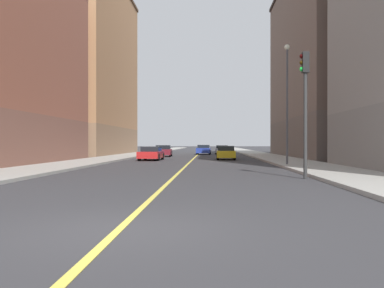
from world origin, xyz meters
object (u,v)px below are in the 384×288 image
(car_blue, at_px, (204,150))
(car_yellow, at_px, (226,153))
(car_silver, at_px, (222,150))
(building_left_mid, at_px, (325,64))
(building_right_midblock, at_px, (91,68))
(street_lamp_left_near, at_px, (287,93))
(traffic_light_left_near, at_px, (305,96))
(car_red, at_px, (151,154))
(car_maroon, at_px, (163,151))

(car_blue, height_order, car_yellow, car_blue)
(car_blue, distance_m, car_silver, 3.29)
(building_left_mid, distance_m, car_silver, 19.67)
(building_right_midblock, height_order, street_lamp_left_near, building_right_midblock)
(building_right_midblock, distance_m, car_silver, 21.28)
(traffic_light_left_near, relative_size, car_red, 1.21)
(traffic_light_left_near, xyz_separation_m, car_yellow, (-2.60, 21.17, -2.96))
(building_right_midblock, distance_m, car_red, 22.62)
(car_maroon, bearing_deg, car_silver, 56.55)
(building_right_midblock, relative_size, car_blue, 5.45)
(car_maroon, xyz_separation_m, car_silver, (7.19, 10.88, -0.02))
(building_right_midblock, relative_size, car_yellow, 5.66)
(building_left_mid, height_order, car_silver, building_left_mid)
(building_left_mid, height_order, car_maroon, building_left_mid)
(building_right_midblock, distance_m, car_blue, 18.76)
(building_left_mid, bearing_deg, car_yellow, -150.54)
(building_left_mid, xyz_separation_m, street_lamp_left_near, (-7.42, -17.77, -5.22))
(street_lamp_left_near, distance_m, car_silver, 31.64)
(street_lamp_left_near, xyz_separation_m, car_maroon, (-10.58, 20.28, -4.29))
(street_lamp_left_near, relative_size, car_yellow, 1.84)
(building_left_mid, bearing_deg, traffic_light_left_near, -107.12)
(car_maroon, bearing_deg, car_red, -89.50)
(building_left_mid, height_order, car_blue, building_left_mid)
(car_blue, distance_m, car_yellow, 17.77)
(building_left_mid, height_order, traffic_light_left_near, building_left_mid)
(building_right_midblock, xyz_separation_m, car_blue, (14.99, 2.71, -10.94))
(car_silver, xyz_separation_m, car_yellow, (-0.23, -19.63, 0.03))
(street_lamp_left_near, height_order, car_yellow, street_lamp_left_near)
(car_red, bearing_deg, building_left_mid, 24.31)
(building_right_midblock, xyz_separation_m, car_red, (10.50, -16.75, -10.98))
(car_blue, relative_size, car_silver, 1.02)
(building_right_midblock, xyz_separation_m, car_yellow, (17.37, -14.90, -10.95))
(car_maroon, bearing_deg, car_yellow, -51.48)
(building_right_midblock, relative_size, car_red, 5.38)
(car_red, bearing_deg, car_maroon, 90.50)
(car_blue, height_order, car_silver, car_blue)
(car_blue, bearing_deg, car_yellow, -82.32)
(car_red, bearing_deg, street_lamp_left_near, -42.71)
(street_lamp_left_near, bearing_deg, car_silver, 96.21)
(building_left_mid, relative_size, car_maroon, 6.11)
(car_maroon, bearing_deg, car_blue, 62.67)
(building_right_midblock, bearing_deg, traffic_light_left_near, -61.02)
(car_yellow, bearing_deg, street_lamp_left_near, -72.57)
(building_right_midblock, relative_size, traffic_light_left_near, 4.45)
(car_blue, height_order, car_maroon, car_maroon)
(building_left_mid, distance_m, street_lamp_left_near, 19.95)
(building_left_mid, xyz_separation_m, car_silver, (-10.81, 13.39, -9.53))
(car_silver, bearing_deg, building_right_midblock, -164.97)
(car_maroon, bearing_deg, building_right_midblock, 149.40)
(building_right_midblock, bearing_deg, building_left_mid, -16.95)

